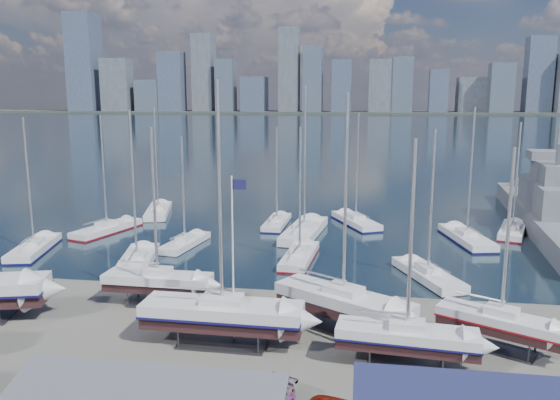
# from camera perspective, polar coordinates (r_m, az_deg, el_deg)

# --- Properties ---
(ground) EXTENTS (1400.00, 1400.00, 0.00)m
(ground) POSITION_cam_1_polar(r_m,az_deg,el_deg) (39.32, -6.03, -14.15)
(ground) COLOR #605E59
(ground) RESTS_ON ground
(water) EXTENTS (1400.00, 600.00, 0.40)m
(water) POSITION_cam_1_polar(r_m,az_deg,el_deg) (345.02, 7.18, 7.76)
(water) COLOR #1B313F
(water) RESTS_ON ground
(far_shore) EXTENTS (1400.00, 80.00, 2.20)m
(far_shore) POSITION_cam_1_polar(r_m,az_deg,el_deg) (604.76, 7.88, 9.04)
(far_shore) COLOR #2D332D
(far_shore) RESTS_ON ground
(skyline) EXTENTS (639.14, 43.80, 107.69)m
(skyline) POSITION_cam_1_polar(r_m,az_deg,el_deg) (598.93, 7.20, 12.68)
(skyline) COLOR #475166
(skyline) RESTS_ON far_shore
(sailboat_cradle_2) EXTENTS (8.71, 2.59, 14.29)m
(sailboat_cradle_2) POSITION_cam_1_polar(r_m,az_deg,el_deg) (45.27, -12.66, -8.26)
(sailboat_cradle_2) COLOR #2D2D33
(sailboat_cradle_2) RESTS_ON ground
(sailboat_cradle_3) EXTENTS (10.99, 3.24, 17.56)m
(sailboat_cradle_3) POSITION_cam_1_polar(r_m,az_deg,el_deg) (37.61, -6.06, -11.76)
(sailboat_cradle_3) COLOR #2D2D33
(sailboat_cradle_3) RESTS_ON ground
(sailboat_cradle_4) EXTENTS (10.36, 7.83, 16.84)m
(sailboat_cradle_4) POSITION_cam_1_polar(r_m,az_deg,el_deg) (39.71, 6.63, -10.59)
(sailboat_cradle_4) COLOR #2D2D33
(sailboat_cradle_4) RESTS_ON ground
(sailboat_cradle_5) EXTENTS (8.85, 3.20, 14.16)m
(sailboat_cradle_5) POSITION_cam_1_polar(r_m,az_deg,el_deg) (35.35, 13.10, -13.81)
(sailboat_cradle_5) COLOR #2D2D33
(sailboat_cradle_5) RESTS_ON ground
(sailboat_cradle_6) EXTENTS (8.29, 5.92, 13.44)m
(sailboat_cradle_6) POSITION_cam_1_polar(r_m,az_deg,el_deg) (39.45, 22.08, -11.76)
(sailboat_cradle_6) COLOR #2D2D33
(sailboat_cradle_6) RESTS_ON ground
(sailboat_moored_0) EXTENTS (5.11, 10.53, 15.17)m
(sailboat_moored_0) POSITION_cam_1_polar(r_m,az_deg,el_deg) (64.96, -24.29, -4.73)
(sailboat_moored_0) COLOR black
(sailboat_moored_0) RESTS_ON water
(sailboat_moored_1) EXTENTS (5.62, 10.52, 15.15)m
(sailboat_moored_1) POSITION_cam_1_polar(r_m,az_deg,el_deg) (70.99, -17.62, -3.03)
(sailboat_moored_1) COLOR black
(sailboat_moored_1) RESTS_ON water
(sailboat_moored_2) EXTENTS (5.58, 10.94, 15.91)m
(sailboat_moored_2) POSITION_cam_1_polar(r_m,az_deg,el_deg) (79.93, -12.59, -1.28)
(sailboat_moored_2) COLOR black
(sailboat_moored_2) RESTS_ON water
(sailboat_moored_3) EXTENTS (5.40, 11.14, 16.05)m
(sailboat_moored_3) POSITION_cam_1_polar(r_m,az_deg,el_deg) (56.15, -14.69, -6.44)
(sailboat_moored_3) COLOR black
(sailboat_moored_3) RESTS_ON water
(sailboat_moored_4) EXTENTS (3.67, 8.87, 12.99)m
(sailboat_moored_4) POSITION_cam_1_polar(r_m,az_deg,el_deg) (62.33, -9.90, -4.53)
(sailboat_moored_4) COLOR black
(sailboat_moored_4) RESTS_ON water
(sailboat_moored_5) EXTENTS (2.72, 9.06, 13.46)m
(sailboat_moored_5) POSITION_cam_1_polar(r_m,az_deg,el_deg) (71.23, -0.34, -2.48)
(sailboat_moored_5) COLOR black
(sailboat_moored_5) RESTS_ON water
(sailboat_moored_6) EXTENTS (3.31, 9.72, 14.30)m
(sailboat_moored_6) POSITION_cam_1_polar(r_m,az_deg,el_deg) (56.33, 2.06, -6.04)
(sailboat_moored_6) COLOR black
(sailboat_moored_6) RESTS_ON water
(sailboat_moored_7) EXTENTS (4.87, 12.74, 18.76)m
(sailboat_moored_7) POSITION_cam_1_polar(r_m,az_deg,el_deg) (66.26, 2.55, -3.47)
(sailboat_moored_7) COLOR black
(sailboat_moored_7) RESTS_ON water
(sailboat_moored_8) EXTENTS (6.95, 10.48, 15.30)m
(sailboat_moored_8) POSITION_cam_1_polar(r_m,az_deg,el_deg) (72.59, 7.93, -2.33)
(sailboat_moored_8) COLOR black
(sailboat_moored_8) RESTS_ON water
(sailboat_moored_9) EXTENTS (6.16, 9.82, 14.40)m
(sailboat_moored_9) POSITION_cam_1_polar(r_m,az_deg,el_deg) (52.39, 15.18, -7.68)
(sailboat_moored_9) COLOR black
(sailboat_moored_9) RESTS_ON water
(sailboat_moored_10) EXTENTS (5.24, 11.22, 16.18)m
(sailboat_moored_10) POSITION_cam_1_polar(r_m,az_deg,el_deg) (66.96, 18.90, -3.91)
(sailboat_moored_10) COLOR black
(sailboat_moored_10) RESTS_ON water
(sailboat_moored_11) EXTENTS (5.53, 9.92, 14.29)m
(sailboat_moored_11) POSITION_cam_1_polar(r_m,az_deg,el_deg) (72.68, 23.10, -3.08)
(sailboat_moored_11) COLOR black
(sailboat_moored_11) RESTS_ON water
(naval_ship_east) EXTENTS (11.25, 45.43, 18.05)m
(naval_ship_east) POSITION_cam_1_polar(r_m,az_deg,el_deg) (77.68, 26.51, -1.49)
(naval_ship_east) COLOR #595C63
(naval_ship_east) RESTS_ON water
(flagpole) EXTENTS (1.02, 0.12, 11.46)m
(flagpole) POSITION_cam_1_polar(r_m,az_deg,el_deg) (36.61, -4.85, -5.05)
(flagpole) COLOR white
(flagpole) RESTS_ON ground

